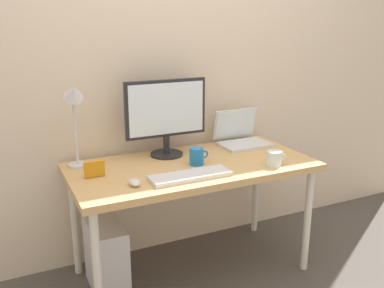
# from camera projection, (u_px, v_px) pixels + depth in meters

# --- Properties ---
(ground_plane) EXTENTS (6.00, 6.00, 0.00)m
(ground_plane) POSITION_uv_depth(u_px,v_px,m) (192.00, 270.00, 2.71)
(ground_plane) COLOR #4C4742
(back_wall) EXTENTS (4.40, 0.04, 2.60)m
(back_wall) POSITION_uv_depth(u_px,v_px,m) (164.00, 55.00, 2.69)
(back_wall) COLOR beige
(back_wall) RESTS_ON ground_plane
(desk) EXTENTS (1.41, 0.69, 0.71)m
(desk) POSITION_uv_depth(u_px,v_px,m) (192.00, 174.00, 2.52)
(desk) COLOR tan
(desk) RESTS_ON ground_plane
(monitor) EXTENTS (0.51, 0.20, 0.47)m
(monitor) POSITION_uv_depth(u_px,v_px,m) (166.00, 113.00, 2.59)
(monitor) COLOR #232328
(monitor) RESTS_ON desk
(laptop) EXTENTS (0.32, 0.27, 0.23)m
(laptop) POSITION_uv_depth(u_px,v_px,m) (240.00, 136.00, 2.88)
(laptop) COLOR silver
(laptop) RESTS_ON desk
(desk_lamp) EXTENTS (0.11, 0.16, 0.50)m
(desk_lamp) POSITION_uv_depth(u_px,v_px,m) (74.00, 106.00, 2.34)
(desk_lamp) COLOR silver
(desk_lamp) RESTS_ON desk
(keyboard) EXTENTS (0.44, 0.14, 0.02)m
(keyboard) POSITION_uv_depth(u_px,v_px,m) (190.00, 176.00, 2.28)
(keyboard) COLOR silver
(keyboard) RESTS_ON desk
(mouse) EXTENTS (0.06, 0.09, 0.03)m
(mouse) POSITION_uv_depth(u_px,v_px,m) (134.00, 182.00, 2.18)
(mouse) COLOR silver
(mouse) RESTS_ON desk
(coffee_mug) EXTENTS (0.12, 0.08, 0.10)m
(coffee_mug) POSITION_uv_depth(u_px,v_px,m) (197.00, 156.00, 2.48)
(coffee_mug) COLOR #1E72BF
(coffee_mug) RESTS_ON desk
(glass_cup) EXTENTS (0.12, 0.09, 0.09)m
(glass_cup) POSITION_uv_depth(u_px,v_px,m) (274.00, 158.00, 2.46)
(glass_cup) COLOR silver
(glass_cup) RESTS_ON desk
(photo_frame) EXTENTS (0.11, 0.02, 0.09)m
(photo_frame) POSITION_uv_depth(u_px,v_px,m) (94.00, 169.00, 2.28)
(photo_frame) COLOR orange
(photo_frame) RESTS_ON desk
(computer_tower) EXTENTS (0.18, 0.36, 0.42)m
(computer_tower) POSITION_uv_depth(u_px,v_px,m) (106.00, 257.00, 2.46)
(computer_tower) COLOR silver
(computer_tower) RESTS_ON ground_plane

